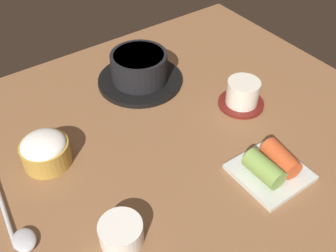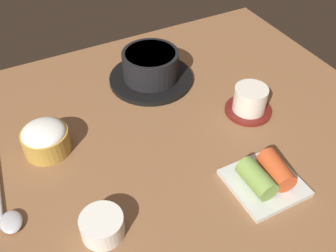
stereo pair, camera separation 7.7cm
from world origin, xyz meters
The scene contains 7 objects.
dining_table centered at (0.00, 0.00, 1.00)cm, with size 100.00×76.00×2.00cm, color brown.
stone_pot centered at (7.31, 17.08, 5.52)cm, with size 19.91×19.91×7.69cm.
rice_bowl centered at (-20.53, 5.62, 5.17)cm, with size 9.06×9.06×6.23cm.
tea_cup_with_saucer centered at (21.15, -3.01, 4.92)cm, with size 10.12×10.12×6.23cm.
kimchi_plate centered at (11.72, -20.84, 3.96)cm, with size 12.28×12.28×4.90cm.
side_bowl_near centered at (-17.41, -16.79, 4.05)cm, with size 7.07×7.07×3.83cm.
spoon centered at (-30.50, -5.38, 2.61)cm, with size 3.73×20.12×1.35cm.
Camera 2 is at (-23.69, -51.72, 57.31)cm, focal length 41.29 mm.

